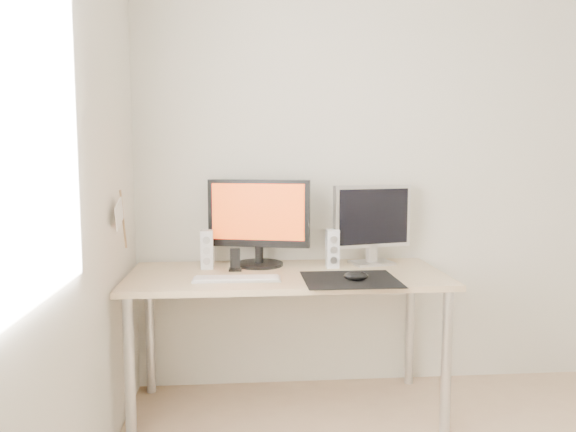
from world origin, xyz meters
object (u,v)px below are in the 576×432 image
mouse (356,276)px  speaker_right (332,249)px  second_monitor (372,221)px  speaker_left (207,249)px  desk (287,288)px  keyboard (237,279)px  phone_dock (235,264)px  main_monitor (259,219)px

mouse → speaker_right: (-0.06, 0.33, 0.08)m
second_monitor → speaker_left: 0.91m
speaker_left → speaker_right: bearing=-2.5°
desk → speaker_left: 0.47m
mouse → keyboard: size_ratio=0.28×
mouse → phone_dock: bearing=153.3°
speaker_left → keyboard: size_ratio=0.48×
speaker_left → second_monitor: bearing=2.6°
speaker_right → keyboard: (-0.51, -0.27, -0.09)m
speaker_right → speaker_left: bearing=177.5°
desk → speaker_left: speaker_left is taller
mouse → speaker_left: speaker_left is taller
desk → phone_dock: bearing=164.1°
second_monitor → speaker_left: (-0.89, -0.04, -0.14)m
mouse → main_monitor: 0.65m
second_monitor → speaker_left: bearing=-177.4°
speaker_right → keyboard: bearing=-152.1°
desk → speaker_right: 0.33m
keyboard → phone_dock: phone_dock is taller
main_monitor → keyboard: bearing=-108.8°
speaker_left → speaker_right: 0.66m
main_monitor → second_monitor: bearing=-0.4°
desk → second_monitor: bearing=21.3°
desk → speaker_right: bearing=25.1°
main_monitor → phone_dock: size_ratio=4.64×
phone_dock → main_monitor: bearing=43.1°
main_monitor → second_monitor: 0.62m
mouse → speaker_right: 0.35m
phone_dock → speaker_right: bearing=5.0°
speaker_right → keyboard: 0.58m
mouse → main_monitor: main_monitor is taller
second_monitor → phone_dock: (-0.75, -0.11, -0.21)m
main_monitor → speaker_right: size_ratio=2.68×
phone_dock → desk: bearing=-15.9°
keyboard → mouse: bearing=-6.6°
main_monitor → phone_dock: main_monitor is taller
desk → phone_dock: size_ratio=13.64×
main_monitor → desk: bearing=-55.3°
mouse → speaker_right: size_ratio=0.59×
speaker_right → phone_dock: bearing=-175.0°
phone_dock → mouse: bearing=-26.7°
desk → second_monitor: second_monitor is taller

